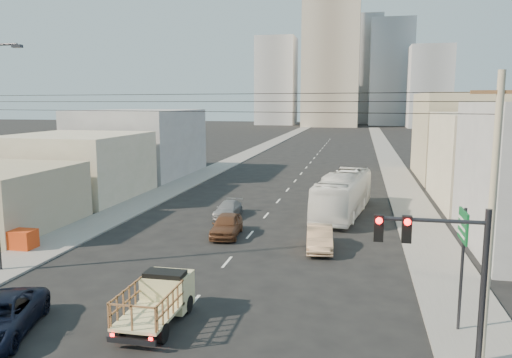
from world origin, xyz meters
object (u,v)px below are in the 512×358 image
(city_bus, at_px, (343,194))
(traffic_signal, at_px, (446,272))
(green_sign, at_px, (463,240))
(crate_stack, at_px, (20,239))
(sedan_brown, at_px, (227,225))
(sedan_tan, at_px, (320,238))
(sedan_grey, at_px, (228,209))
(utility_pole, at_px, (491,218))
(flatbed_pickup, at_px, (157,297))

(city_bus, bearing_deg, traffic_signal, -73.13)
(green_sign, xyz_separation_m, crate_stack, (-24.16, 6.18, -3.05))
(sedan_brown, height_order, green_sign, green_sign)
(sedan_brown, xyz_separation_m, sedan_tan, (6.41, -1.88, -0.03))
(sedan_grey, height_order, traffic_signal, traffic_signal)
(sedan_tan, height_order, utility_pole, utility_pole)
(crate_stack, bearing_deg, utility_pole, -19.52)
(sedan_brown, distance_m, traffic_signal, 20.58)
(city_bus, relative_size, sedan_grey, 2.98)
(green_sign, xyz_separation_m, utility_pole, (0.34, -2.50, 1.44))
(utility_pole, relative_size, crate_stack, 5.56)
(city_bus, relative_size, utility_pole, 1.20)
(sedan_tan, bearing_deg, utility_pole, -67.59)
(sedan_brown, bearing_deg, city_bus, 42.72)
(sedan_grey, distance_m, green_sign, 22.73)
(city_bus, relative_size, sedan_tan, 2.72)
(sedan_brown, distance_m, sedan_grey, 5.86)
(flatbed_pickup, relative_size, city_bus, 0.37)
(flatbed_pickup, bearing_deg, crate_stack, 147.41)
(city_bus, bearing_deg, crate_stack, -135.48)
(green_sign, relative_size, utility_pole, 0.50)
(flatbed_pickup, xyz_separation_m, green_sign, (11.89, 1.66, 2.65))
(flatbed_pickup, bearing_deg, traffic_signal, -17.67)
(sedan_tan, bearing_deg, sedan_brown, 158.40)
(flatbed_pickup, height_order, sedan_brown, flatbed_pickup)
(sedan_brown, distance_m, crate_stack, 12.86)
(city_bus, height_order, sedan_tan, city_bus)
(traffic_signal, distance_m, crate_stack, 25.60)
(green_sign, bearing_deg, sedan_brown, 136.73)
(utility_pole, bearing_deg, flatbed_pickup, 176.09)
(city_bus, xyz_separation_m, green_sign, (5.18, -20.09, 2.07))
(city_bus, xyz_separation_m, sedan_grey, (-8.87, -2.50, -1.09))
(sedan_brown, xyz_separation_m, green_sign, (12.64, -11.90, 2.98))
(traffic_signal, height_order, utility_pole, utility_pole)
(flatbed_pickup, xyz_separation_m, sedan_brown, (-0.76, 13.56, -0.34))
(city_bus, bearing_deg, sedan_brown, -124.04)
(green_sign, bearing_deg, city_bus, 104.46)
(flatbed_pickup, xyz_separation_m, sedan_grey, (-2.17, 19.25, -0.51))
(sedan_tan, height_order, green_sign, green_sign)
(sedan_grey, height_order, utility_pole, utility_pole)
(city_bus, distance_m, sedan_brown, 11.12)
(sedan_tan, distance_m, sedan_grey, 10.89)
(utility_pole, bearing_deg, sedan_tan, 117.67)
(traffic_signal, distance_m, green_sign, 5.21)
(flatbed_pickup, xyz_separation_m, city_bus, (6.70, 21.75, 0.58))
(flatbed_pickup, height_order, green_sign, green_sign)
(sedan_brown, height_order, crate_stack, sedan_brown)
(flatbed_pickup, bearing_deg, green_sign, 7.97)
(city_bus, relative_size, sedan_brown, 2.71)
(flatbed_pickup, height_order, crate_stack, flatbed_pickup)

